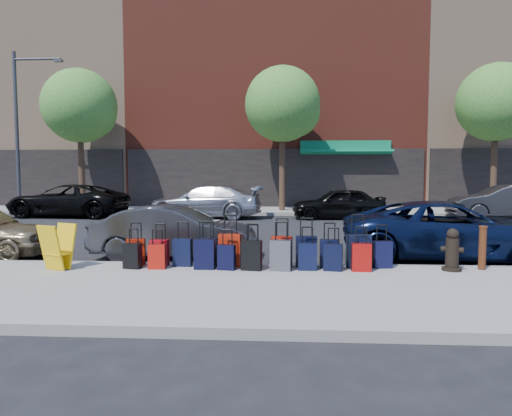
# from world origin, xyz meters

# --- Properties ---
(ground) EXTENTS (120.00, 120.00, 0.00)m
(ground) POSITION_xyz_m (0.00, 0.00, 0.00)
(ground) COLOR black
(ground) RESTS_ON ground
(sidewalk_near) EXTENTS (60.00, 4.00, 0.15)m
(sidewalk_near) POSITION_xyz_m (0.00, -6.50, 0.07)
(sidewalk_near) COLOR gray
(sidewalk_near) RESTS_ON ground
(sidewalk_far) EXTENTS (60.00, 4.00, 0.15)m
(sidewalk_far) POSITION_xyz_m (0.00, 10.00, 0.07)
(sidewalk_far) COLOR gray
(sidewalk_far) RESTS_ON ground
(curb_near) EXTENTS (60.00, 0.08, 0.15)m
(curb_near) POSITION_xyz_m (0.00, -4.48, 0.07)
(curb_near) COLOR gray
(curb_near) RESTS_ON ground
(curb_far) EXTENTS (60.00, 0.08, 0.15)m
(curb_far) POSITION_xyz_m (0.00, 7.98, 0.07)
(curb_far) COLOR gray
(curb_far) RESTS_ON ground
(building_left) EXTENTS (15.00, 12.12, 16.00)m
(building_left) POSITION_xyz_m (-16.00, 17.98, 7.98)
(building_left) COLOR tan
(building_left) RESTS_ON ground
(building_center) EXTENTS (17.00, 12.85, 20.00)m
(building_center) POSITION_xyz_m (0.00, 17.99, 9.98)
(building_center) COLOR maroon
(building_center) RESTS_ON ground
(tree_left) EXTENTS (3.80, 3.80, 7.27)m
(tree_left) POSITION_xyz_m (-9.86, 9.50, 5.41)
(tree_left) COLOR black
(tree_left) RESTS_ON sidewalk_far
(tree_center) EXTENTS (3.80, 3.80, 7.27)m
(tree_center) POSITION_xyz_m (0.64, 9.50, 5.41)
(tree_center) COLOR black
(tree_center) RESTS_ON sidewalk_far
(tree_right) EXTENTS (3.80, 3.80, 7.27)m
(tree_right) POSITION_xyz_m (11.14, 9.50, 5.41)
(tree_right) COLOR black
(tree_right) RESTS_ON sidewalk_far
(streetlight) EXTENTS (2.59, 0.18, 8.00)m
(streetlight) POSITION_xyz_m (-12.80, 8.80, 4.66)
(streetlight) COLOR #333338
(streetlight) RESTS_ON sidewalk_far
(suitcase_front_0) EXTENTS (0.39, 0.26, 0.88)m
(suitcase_front_0) POSITION_xyz_m (-2.47, -4.80, 0.43)
(suitcase_front_0) COLOR maroon
(suitcase_front_0) RESTS_ON sidewalk_near
(suitcase_front_1) EXTENTS (0.37, 0.23, 0.86)m
(suitcase_front_1) POSITION_xyz_m (-1.97, -4.81, 0.42)
(suitcase_front_1) COLOR #AF0B13
(suitcase_front_1) RESTS_ON sidewalk_near
(suitcase_front_2) EXTENTS (0.38, 0.22, 0.90)m
(suitcase_front_2) POSITION_xyz_m (-1.49, -4.85, 0.43)
(suitcase_front_2) COLOR black
(suitcase_front_2) RESTS_ON sidewalk_near
(suitcase_front_3) EXTENTS (0.39, 0.24, 0.91)m
(suitcase_front_3) POSITION_xyz_m (-0.99, -4.78, 0.43)
(suitcase_front_3) COLOR black
(suitcase_front_3) RESTS_ON sidewalk_near
(suitcase_front_4) EXTENTS (0.45, 0.27, 1.06)m
(suitcase_front_4) POSITION_xyz_m (-0.53, -4.82, 0.48)
(suitcase_front_4) COLOR #A71E0A
(suitcase_front_4) RESTS_ON sidewalk_near
(suitcase_front_5) EXTENTS (0.37, 0.23, 0.85)m
(suitcase_front_5) POSITION_xyz_m (-0.07, -4.78, 0.42)
(suitcase_front_5) COLOR black
(suitcase_front_5) RESTS_ON sidewalk_near
(suitcase_front_6) EXTENTS (0.43, 0.27, 0.98)m
(suitcase_front_6) POSITION_xyz_m (0.51, -4.76, 0.46)
(suitcase_front_6) COLOR #B4180B
(suitcase_front_6) RESTS_ON sidewalk_near
(suitcase_front_7) EXTENTS (0.41, 0.23, 0.99)m
(suitcase_front_7) POSITION_xyz_m (1.00, -4.76, 0.46)
(suitcase_front_7) COLOR black
(suitcase_front_7) RESTS_ON sidewalk_near
(suitcase_front_8) EXTENTS (0.38, 0.21, 0.90)m
(suitcase_front_8) POSITION_xyz_m (1.46, -4.80, 0.43)
(suitcase_front_8) COLOR black
(suitcase_front_8) RESTS_ON sidewalk_near
(suitcase_front_9) EXTENTS (0.48, 0.33, 1.07)m
(suitcase_front_9) POSITION_xyz_m (2.03, -4.84, 0.48)
(suitcase_front_9) COLOR black
(suitcase_front_9) RESTS_ON sidewalk_near
(suitcase_front_10) EXTENTS (0.38, 0.25, 0.86)m
(suitcase_front_10) POSITION_xyz_m (2.50, -4.79, 0.42)
(suitcase_front_10) COLOR black
(suitcase_front_10) RESTS_ON sidewalk_near
(suitcase_back_0) EXTENTS (0.37, 0.26, 0.80)m
(suitcase_back_0) POSITION_xyz_m (-2.43, -5.13, 0.40)
(suitcase_back_0) COLOR black
(suitcase_back_0) RESTS_ON sidewalk_near
(suitcase_back_1) EXTENTS (0.34, 0.22, 0.79)m
(suitcase_back_1) POSITION_xyz_m (-1.94, -5.14, 0.40)
(suitcase_back_1) COLOR #B2150B
(suitcase_back_1) RESTS_ON sidewalk_near
(suitcase_back_3) EXTENTS (0.40, 0.24, 0.95)m
(suitcase_back_3) POSITION_xyz_m (-1.00, -5.10, 0.45)
(suitcase_back_3) COLOR black
(suitcase_back_3) RESTS_ON sidewalk_near
(suitcase_back_4) EXTENTS (0.36, 0.24, 0.79)m
(suitcase_back_4) POSITION_xyz_m (-0.56, -5.14, 0.40)
(suitcase_back_4) COLOR black
(suitcase_back_4) RESTS_ON sidewalk_near
(suitcase_back_5) EXTENTS (0.41, 0.28, 0.91)m
(suitcase_back_5) POSITION_xyz_m (-0.08, -5.15, 0.43)
(suitcase_back_5) COLOR black
(suitcase_back_5) RESTS_ON sidewalk_near
(suitcase_back_6) EXTENTS (0.43, 0.28, 0.95)m
(suitcase_back_6) POSITION_xyz_m (0.49, -5.15, 0.45)
(suitcase_back_6) COLOR #434349
(suitcase_back_6) RESTS_ON sidewalk_near
(suitcase_back_7) EXTENTS (0.36, 0.21, 0.85)m
(suitcase_back_7) POSITION_xyz_m (1.00, -5.08, 0.41)
(suitcase_back_7) COLOR black
(suitcase_back_7) RESTS_ON sidewalk_near
(suitcase_back_8) EXTENTS (0.38, 0.26, 0.84)m
(suitcase_back_8) POSITION_xyz_m (1.49, -5.11, 0.41)
(suitcase_back_8) COLOR black
(suitcase_back_8) RESTS_ON sidewalk_near
(suitcase_back_9) EXTENTS (0.37, 0.22, 0.86)m
(suitcase_back_9) POSITION_xyz_m (2.03, -5.13, 0.42)
(suitcase_back_9) COLOR #A00D0A
(suitcase_back_9) RESTS_ON sidewalk_near
(fire_hydrant) EXTENTS (0.42, 0.37, 0.82)m
(fire_hydrant) POSITION_xyz_m (3.79, -4.97, 0.53)
(fire_hydrant) COLOR black
(fire_hydrant) RESTS_ON sidewalk_near
(bollard) EXTENTS (0.16, 0.16, 0.85)m
(bollard) POSITION_xyz_m (4.40, -4.85, 0.59)
(bollard) COLOR #38190C
(bollard) RESTS_ON sidewalk_near
(display_rack) EXTENTS (0.66, 0.69, 0.88)m
(display_rack) POSITION_xyz_m (-3.85, -5.32, 0.59)
(display_rack) COLOR yellow
(display_rack) RESTS_ON sidewalk_near
(car_near_1) EXTENTS (3.89, 1.52, 1.26)m
(car_near_1) POSITION_xyz_m (-2.03, -3.28, 0.63)
(car_near_1) COLOR #333336
(car_near_1) RESTS_ON ground
(car_near_2) EXTENTS (5.16, 2.80, 1.37)m
(car_near_2) POSITION_xyz_m (4.45, -2.99, 0.69)
(car_near_2) COLOR #0C1636
(car_near_2) RESTS_ON ground
(car_far_0) EXTENTS (5.62, 2.89, 1.52)m
(car_far_0) POSITION_xyz_m (-9.52, 6.86, 0.76)
(car_far_0) COLOR black
(car_far_0) RESTS_ON ground
(car_far_1) EXTENTS (5.27, 2.41, 1.50)m
(car_far_1) POSITION_xyz_m (-3.00, 6.58, 0.75)
(car_far_1) COLOR silver
(car_far_1) RESTS_ON ground
(car_far_2) EXTENTS (4.12, 1.73, 1.39)m
(car_far_2) POSITION_xyz_m (3.01, 6.57, 0.70)
(car_far_2) COLOR black
(car_far_2) RESTS_ON ground
(car_far_3) EXTENTS (4.70, 1.80, 1.53)m
(car_far_3) POSITION_xyz_m (10.30, 6.80, 0.77)
(car_far_3) COLOR #2F2F31
(car_far_3) RESTS_ON ground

